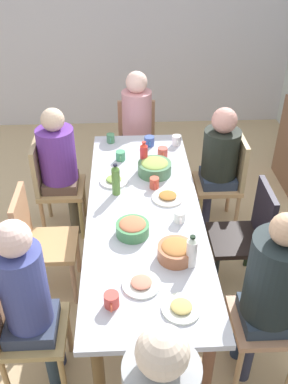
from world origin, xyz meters
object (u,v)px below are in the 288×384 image
(person_5, at_px, (59,161))
(cup_3, at_px, (111,138))
(chair_2, at_px, (248,232))
(cup_2, at_px, (177,140))
(person_1, at_px, (219,158))
(cup_1, at_px, (180,216))
(person_3, at_px, (137,122))
(chair_4, at_px, (38,239))
(bottle_0, at_px, (192,252))
(plate_3, at_px, (181,308))
(chair_5, at_px, (52,182))
(cup_6, at_px, (154,183))
(person_0, at_px, (271,286))
(cup_7, at_px, (163,153))
(person_6, at_px, (28,296))
(bowl_0, at_px, (176,251))
(plate_0, at_px, (114,180))
(cup_0, at_px, (121,156))
(cup_5, at_px, (111,300))
(plate_2, at_px, (168,197))
(bottle_2, at_px, (144,156))
(chair_6, at_px, (18,324))
(plate_1, at_px, (141,284))
(chair_1, at_px, (226,177))
(bowl_1, at_px, (133,228))
(cup_4, at_px, (149,141))
(chair_3, at_px, (137,140))
(bowl_2, at_px, (155,167))
(chair_0, at_px, (279,314))

(person_5, height_order, cup_3, person_5)
(chair_2, height_order, cup_2, chair_2)
(person_1, bearing_deg, cup_1, -26.54)
(person_3, xyz_separation_m, chair_4, (1.44, -0.78, -0.24))
(bottle_0, bearing_deg, plate_3, -16.16)
(chair_5, xyz_separation_m, cup_6, (0.50, 0.88, 0.29))
(cup_3, bearing_deg, chair_5, -64.17)
(person_0, height_order, person_5, person_0)
(cup_1, distance_m, cup_7, 0.88)
(person_6, xyz_separation_m, bowl_0, (-0.26, 0.86, 0.06))
(person_1, height_order, person_3, person_3)
(plate_0, distance_m, bottle_0, 1.06)
(chair_2, distance_m, cup_7, 0.98)
(cup_0, distance_m, cup_5, 1.57)
(plate_2, relative_size, bottle_2, 0.97)
(chair_6, bearing_deg, plate_3, 81.28)
(bottle_0, bearing_deg, chair_2, 137.36)
(cup_2, height_order, bottle_2, bottle_2)
(plate_1, distance_m, cup_5, 0.22)
(chair_2, xyz_separation_m, chair_4, (-0.00, -1.57, 0.00))
(chair_1, xyz_separation_m, chair_4, (0.77, -1.57, 0.00))
(chair_5, relative_size, bowl_1, 4.09)
(chair_6, distance_m, plate_1, 0.78)
(chair_6, height_order, cup_4, chair_6)
(chair_1, distance_m, cup_0, 0.99)
(chair_2, xyz_separation_m, person_3, (-1.44, -0.78, 0.24))
(cup_4, bearing_deg, cup_6, -0.13)
(plate_2, bearing_deg, chair_3, -172.62)
(chair_1, bearing_deg, cup_2, -112.85)
(bowl_0, distance_m, cup_0, 1.26)
(cup_3, bearing_deg, cup_5, 1.05)
(plate_2, bearing_deg, cup_0, -149.12)
(bottle_0, bearing_deg, plate_1, -63.70)
(bowl_1, height_order, cup_7, bowl_1)
(plate_1, bearing_deg, person_3, 178.65)
(chair_4, distance_m, cup_6, 0.96)
(person_0, bearing_deg, chair_3, -163.16)
(bowl_2, relative_size, bottle_0, 1.18)
(person_0, height_order, cup_6, person_0)
(cup_2, height_order, cup_4, cup_2)
(cup_4, xyz_separation_m, cup_7, (0.22, 0.10, 0.00))
(chair_3, bearing_deg, cup_3, -26.56)
(cup_1, bearing_deg, plate_1, -26.46)
(chair_6, relative_size, cup_7, 7.43)
(chair_6, relative_size, bowl_0, 3.97)
(person_0, xyz_separation_m, chair_1, (-1.53, 0.09, -0.25))
(cup_6, bearing_deg, cup_1, 19.24)
(chair_2, relative_size, bowl_0, 3.97)
(chair_0, xyz_separation_m, chair_1, (-1.53, 0.00, 0.00))
(person_5, bearing_deg, chair_4, -6.67)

